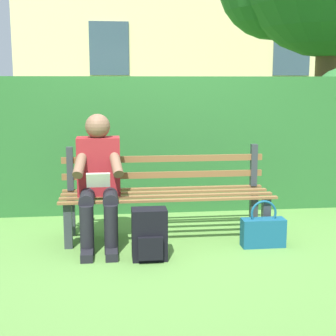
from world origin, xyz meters
TOP-DOWN VIEW (x-y plane):
  - ground at (0.00, 0.00)m, footprint 60.00×60.00m
  - park_bench at (0.00, -0.07)m, footprint 1.93×0.55m
  - person_seated at (0.61, 0.10)m, footprint 0.44×0.73m
  - hedge_backdrop at (-0.24, -1.25)m, footprint 6.58×0.81m
  - backpack at (0.21, 0.55)m, footprint 0.28×0.26m
  - handbag at (-0.81, 0.35)m, footprint 0.38×0.14m

SIDE VIEW (x-z plane):
  - ground at x=0.00m, z-range 0.00..0.00m
  - handbag at x=-0.81m, z-range -0.07..0.35m
  - backpack at x=0.21m, z-range 0.00..0.42m
  - park_bench at x=0.00m, z-range 0.00..0.83m
  - person_seated at x=0.61m, z-range 0.03..1.18m
  - hedge_backdrop at x=-0.24m, z-range -0.02..1.57m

